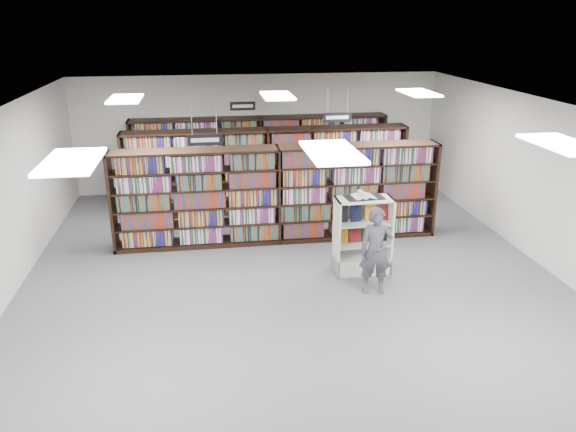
{
  "coord_description": "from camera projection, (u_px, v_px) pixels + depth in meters",
  "views": [
    {
      "loc": [
        -1.5,
        -9.42,
        4.72
      ],
      "look_at": [
        -0.01,
        0.5,
        1.1
      ],
      "focal_mm": 35.0,
      "sensor_mm": 36.0,
      "label": 1
    }
  ],
  "objects": [
    {
      "name": "troffer_front_right",
      "position": [
        562.0,
        144.0,
        7.14
      ],
      "size": [
        0.6,
        1.2,
        0.04
      ],
      "primitive_type": "cube",
      "color": "white",
      "rests_on": "ceiling"
    },
    {
      "name": "troffer_front_left",
      "position": [
        71.0,
        161.0,
        6.29
      ],
      "size": [
        0.6,
        1.2,
        0.04
      ],
      "primitive_type": "cube",
      "color": "white",
      "rests_on": "ceiling"
    },
    {
      "name": "troffer_front_center",
      "position": [
        332.0,
        152.0,
        6.72
      ],
      "size": [
        0.6,
        1.2,
        0.04
      ],
      "primitive_type": "cube",
      "color": "white",
      "rests_on": "ceiling"
    },
    {
      "name": "troffer_back_center",
      "position": [
        277.0,
        96.0,
        11.37
      ],
      "size": [
        0.6,
        1.2,
        0.04
      ],
      "primitive_type": "cube",
      "color": "white",
      "rests_on": "ceiling"
    },
    {
      "name": "bookshelf_row_mid",
      "position": [
        267.0,
        171.0,
        13.94
      ],
      "size": [
        7.0,
        0.6,
        2.1
      ],
      "color": "black",
      "rests_on": "floor"
    },
    {
      "name": "aisle_sign_right",
      "position": [
        337.0,
        116.0,
        12.72
      ],
      "size": [
        0.65,
        0.02,
        0.8
      ],
      "color": "#B2B2B7",
      "rests_on": "ceiling"
    },
    {
      "name": "wall_right",
      "position": [
        550.0,
        187.0,
        10.74
      ],
      "size": [
        0.1,
        12.0,
        3.2
      ],
      "primitive_type": "cube",
      "color": "silver",
      "rests_on": "ground"
    },
    {
      "name": "wall_back",
      "position": [
        259.0,
        133.0,
        15.62
      ],
      "size": [
        10.0,
        0.1,
        3.2
      ],
      "primitive_type": "cube",
      "color": "silver",
      "rests_on": "ground"
    },
    {
      "name": "shopper",
      "position": [
        376.0,
        251.0,
        9.85
      ],
      "size": [
        0.63,
        0.46,
        1.59
      ],
      "primitive_type": "imported",
      "rotation": [
        0.0,
        0.0,
        -0.16
      ],
      "color": "#48444E",
      "rests_on": "floor"
    },
    {
      "name": "ceiling",
      "position": [
        293.0,
        109.0,
        9.49
      ],
      "size": [
        10.0,
        12.0,
        0.1
      ],
      "primitive_type": "cube",
      "color": "silver",
      "rests_on": "wall_back"
    },
    {
      "name": "bookshelf_row_far",
      "position": [
        260.0,
        155.0,
        15.52
      ],
      "size": [
        7.0,
        0.6,
        2.1
      ],
      "color": "black",
      "rests_on": "floor"
    },
    {
      "name": "floor",
      "position": [
        292.0,
        280.0,
        10.58
      ],
      "size": [
        12.0,
        12.0,
        0.0
      ],
      "primitive_type": "plane",
      "color": "#525156",
      "rests_on": "ground"
    },
    {
      "name": "endcap_display",
      "position": [
        361.0,
        247.0,
        10.8
      ],
      "size": [
        1.06,
        0.53,
        1.49
      ],
      "rotation": [
        0.0,
        0.0,
        -0.0
      ],
      "color": "white",
      "rests_on": "floor"
    },
    {
      "name": "aisle_sign_left",
      "position": [
        205.0,
        139.0,
        10.44
      ],
      "size": [
        0.65,
        0.02,
        0.8
      ],
      "color": "#B2B2B7",
      "rests_on": "ceiling"
    },
    {
      "name": "troffer_back_right",
      "position": [
        419.0,
        93.0,
        11.79
      ],
      "size": [
        0.6,
        1.2,
        0.04
      ],
      "primitive_type": "cube",
      "color": "white",
      "rests_on": "ceiling"
    },
    {
      "name": "wall_front",
      "position": [
        411.0,
        431.0,
        4.45
      ],
      "size": [
        10.0,
        0.1,
        3.2
      ],
      "primitive_type": "cube",
      "color": "silver",
      "rests_on": "ground"
    },
    {
      "name": "bookshelf_row_near",
      "position": [
        278.0,
        195.0,
        12.08
      ],
      "size": [
        7.0,
        0.6,
        2.1
      ],
      "color": "black",
      "rests_on": "floor"
    },
    {
      "name": "troffer_back_left",
      "position": [
        125.0,
        99.0,
        10.95
      ],
      "size": [
        0.6,
        1.2,
        0.04
      ],
      "primitive_type": "cube",
      "color": "white",
      "rests_on": "ceiling"
    },
    {
      "name": "aisle_sign_center",
      "position": [
        243.0,
        105.0,
        14.3
      ],
      "size": [
        0.65,
        0.02,
        0.8
      ],
      "color": "#B2B2B7",
      "rests_on": "ceiling"
    },
    {
      "name": "open_book",
      "position": [
        364.0,
        196.0,
        10.47
      ],
      "size": [
        0.74,
        0.47,
        0.13
      ],
      "rotation": [
        0.0,
        0.0,
        0.08
      ],
      "color": "black",
      "rests_on": "endcap_display"
    }
  ]
}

